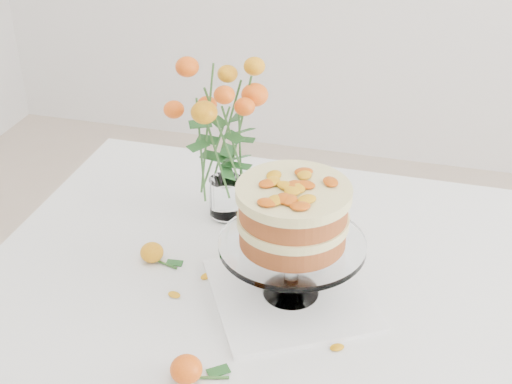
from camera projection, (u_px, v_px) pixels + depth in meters
table at (340, 316)px, 1.41m from camera, size 1.43×0.93×0.76m
napkin at (291, 294)px, 1.34m from camera, size 0.39×0.39×0.01m
cake_stand at (293, 221)px, 1.25m from camera, size 0.27×0.27×0.24m
rose_vase at (225, 127)px, 1.47m from camera, size 0.28×0.28×0.37m
loose_rose_near at (152, 253)px, 1.43m from camera, size 0.08×0.05×0.04m
loose_rose_far at (187, 369)px, 1.15m from camera, size 0.09×0.05×0.05m
stray_petal_a at (269, 305)px, 1.32m from camera, size 0.03×0.02×0.00m
stray_petal_b at (318, 328)px, 1.26m from camera, size 0.03×0.02×0.00m
stray_petal_c at (337, 348)px, 1.22m from camera, size 0.03×0.02×0.00m
stray_petal_d at (206, 276)px, 1.39m from camera, size 0.03×0.02×0.00m
stray_petal_e at (174, 295)px, 1.34m from camera, size 0.03×0.02×0.00m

